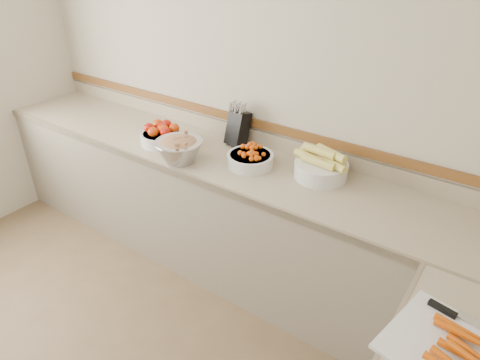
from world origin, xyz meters
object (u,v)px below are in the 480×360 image
Objects in this scene: knife_block at (238,127)px; rhubarb_bowl at (179,149)px; cherry_tomato_bowl at (250,158)px; tomato_bowl at (162,135)px; corn_bowl at (321,166)px; cutting_board at (462,356)px.

knife_block reaches higher than rhubarb_bowl.
knife_block reaches higher than cherry_tomato_bowl.
tomato_bowl is at bearing -173.62° from cherry_tomato_bowl.
knife_block is 0.88× the size of corn_bowl.
rhubarb_bowl is (-0.16, -0.43, -0.04)m from knife_block.
corn_bowl is at bearing 137.26° from cutting_board.
knife_block is 0.33m from cherry_tomato_bowl.
tomato_bowl is at bearing -169.99° from corn_bowl.
knife_block is 0.56× the size of cutting_board.
corn_bowl reaches higher than cherry_tomato_bowl.
knife_block reaches higher than cutting_board.
rhubarb_bowl is (-0.40, -0.22, 0.04)m from cherry_tomato_bowl.
cutting_board is at bearing -17.24° from rhubarb_bowl.
tomato_bowl reaches higher than cutting_board.
cutting_board is (0.98, -0.90, -0.05)m from corn_bowl.
rhubarb_bowl reaches higher than tomato_bowl.
corn_bowl is at bearing -7.67° from knife_block.
corn_bowl is (1.13, 0.20, 0.01)m from tomato_bowl.
corn_bowl is 1.17× the size of rhubarb_bowl.
cutting_board is (1.82, -0.56, -0.07)m from rhubarb_bowl.
corn_bowl is 0.63× the size of cutting_board.
cherry_tomato_bowl is at bearing 151.07° from cutting_board.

